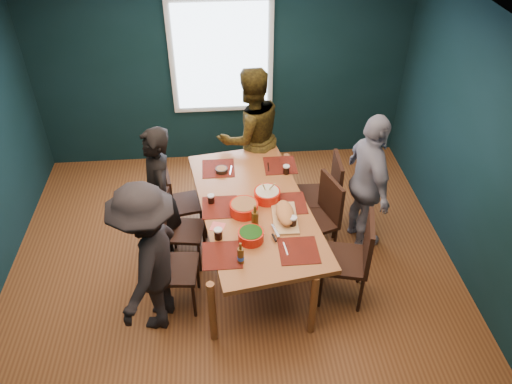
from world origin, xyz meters
TOP-DOWN VIEW (x-y plane):
  - room at (0.00, 0.27)m, footprint 5.01×5.01m
  - dining_table at (0.25, 0.27)m, footprint 1.42×2.31m
  - chair_left_far at (-0.59, 0.84)m, footprint 0.47×0.47m
  - chair_left_mid at (-0.60, 0.38)m, footprint 0.46×0.46m
  - chair_left_near at (-0.68, -0.24)m, footprint 0.48×0.48m
  - chair_right_far at (1.13, 0.78)m, footprint 0.47×0.47m
  - chair_right_mid at (0.99, 0.39)m, footprint 0.57×0.57m
  - chair_right_near at (1.20, -0.31)m, footprint 0.57×0.57m
  - person_far_left at (-0.76, 0.53)m, footprint 0.52×0.67m
  - person_back at (0.30, 1.53)m, footprint 1.06×0.96m
  - person_right at (1.53, 0.54)m, footprint 0.51×1.01m
  - person_near_left at (-0.79, -0.44)m, footprint 0.88×1.19m
  - bowl_salad at (0.13, 0.16)m, footprint 0.29×0.29m
  - bowl_dumpling at (0.39, 0.36)m, footprint 0.28×0.28m
  - bowl_herbs at (0.17, -0.25)m, footprint 0.25×0.25m
  - cutting_board at (0.53, 0.03)m, footprint 0.30×0.61m
  - small_bowl at (-0.08, 0.90)m, footprint 0.14×0.14m
  - beer_bottle_a at (0.06, -0.54)m, footprint 0.06×0.06m
  - beer_bottle_b at (0.22, -0.07)m, footprint 0.07×0.07m
  - cola_glass_a at (-0.14, -0.20)m, footprint 0.08×0.08m
  - cola_glass_b at (0.60, -0.08)m, footprint 0.08×0.08m
  - cola_glass_c at (0.65, 0.81)m, footprint 0.07×0.07m
  - cola_glass_d at (-0.20, 0.35)m, footprint 0.07×0.07m
  - napkin_a at (0.60, 0.28)m, footprint 0.20×0.20m
  - napkin_b at (-0.14, -0.04)m, footprint 0.17×0.17m
  - napkin_c at (0.63, -0.49)m, footprint 0.18×0.18m

SIDE VIEW (x-z plane):
  - chair_left_mid at x=-0.60m, z-range 0.07..0.96m
  - chair_left_far at x=-0.59m, z-range 0.07..0.97m
  - chair_left_near at x=-0.68m, z-range 0.08..1.07m
  - chair_right_mid at x=0.99m, z-range 0.08..1.07m
  - chair_right_far at x=1.13m, z-range 0.08..1.09m
  - chair_right_near at x=1.20m, z-range 0.09..1.13m
  - dining_table at x=0.25m, z-range 0.33..1.16m
  - person_far_left at x=-0.76m, z-range 0.00..1.62m
  - person_near_left at x=-0.79m, z-range 0.00..1.65m
  - napkin_c at x=0.63m, z-range 0.82..0.83m
  - napkin_b at x=-0.14m, z-range 0.82..0.83m
  - napkin_a at x=0.60m, z-range 0.82..0.83m
  - person_right at x=1.53m, z-range 0.00..1.66m
  - small_bowl at x=-0.08m, z-range 0.83..0.88m
  - cola_glass_d at x=-0.20m, z-range 0.83..0.93m
  - cola_glass_c at x=0.65m, z-range 0.83..0.93m
  - bowl_herbs at x=0.17m, z-range 0.83..0.94m
  - cutting_board at x=0.53m, z-range 0.82..0.95m
  - cola_glass_b at x=0.60m, z-range 0.83..0.94m
  - bowl_dumpling at x=0.39m, z-range 0.76..1.02m
  - cola_glass_a at x=-0.14m, z-range 0.83..0.95m
  - bowl_salad at x=0.13m, z-range 0.83..0.95m
  - person_back at x=0.30m, z-range 0.00..1.79m
  - beer_bottle_a at x=0.06m, z-range 0.79..1.03m
  - beer_bottle_b at x=0.22m, z-range 0.79..1.06m
  - room at x=0.00m, z-range 0.01..2.73m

